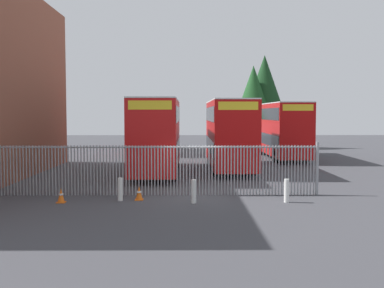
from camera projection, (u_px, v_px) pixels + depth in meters
name	position (u px, v px, depth m)	size (l,w,h in m)	color
ground_plane	(191.00, 173.00, 28.98)	(100.00, 100.00, 0.00)	#3D3D42
palisade_fence	(156.00, 168.00, 20.90)	(14.31, 0.14, 2.35)	gray
double_decker_bus_near_gate	(157.00, 133.00, 28.57)	(2.54, 10.81, 4.42)	red
double_decker_bus_behind_fence_left	(229.00, 132.00, 30.71)	(2.54, 10.81, 4.42)	#B70C0C
double_decker_bus_behind_fence_right	(282.00, 128.00, 38.16)	(2.54, 10.81, 4.42)	#B70C0C
double_decker_bus_far_back	(145.00, 126.00, 44.10)	(2.54, 10.81, 4.42)	red
bollard_near_left	(120.00, 189.00, 19.61)	(0.20, 0.20, 0.95)	silver
bollard_center_front	(194.00, 191.00, 19.06)	(0.20, 0.20, 0.95)	silver
bollard_near_right	(287.00, 191.00, 19.25)	(0.20, 0.20, 0.95)	silver
traffic_cone_by_gate	(61.00, 196.00, 19.18)	(0.34, 0.34, 0.59)	orange
traffic_cone_mid_forecourt	(139.00, 193.00, 19.77)	(0.34, 0.34, 0.59)	orange
tree_tall_back	(264.00, 89.00, 49.49)	(4.97, 4.97, 9.64)	#4C3823
tree_short_side	(253.00, 94.00, 48.34)	(4.04, 4.04, 8.45)	#4C3823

